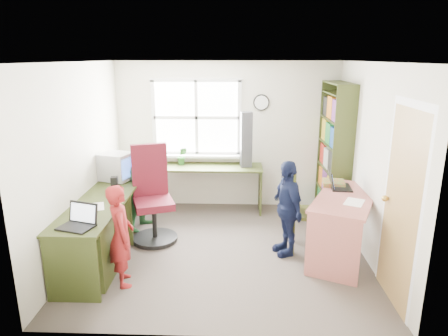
% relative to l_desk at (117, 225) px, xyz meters
% --- Properties ---
extents(room, '(3.64, 3.44, 2.44)m').
position_rel_l_desk_xyz_m(room, '(1.32, 0.38, 0.76)').
color(room, '#423A34').
rests_on(room, ground).
extents(l_desk, '(2.38, 2.95, 0.75)m').
position_rel_l_desk_xyz_m(l_desk, '(0.00, 0.00, 0.00)').
color(l_desk, '#353E18').
rests_on(l_desk, ground).
extents(right_desk, '(1.15, 1.53, 0.80)m').
position_rel_l_desk_xyz_m(right_desk, '(2.82, 0.18, 0.13)').
color(right_desk, '#B06158').
rests_on(right_desk, ground).
extents(bookshelf, '(0.30, 1.02, 2.10)m').
position_rel_l_desk_xyz_m(bookshelf, '(2.96, 1.47, 0.55)').
color(bookshelf, '#353E18').
rests_on(bookshelf, ground).
extents(swivel_chair, '(0.79, 0.79, 1.31)m').
position_rel_l_desk_xyz_m(swivel_chair, '(0.32, 0.61, 0.11)').
color(swivel_chair, black).
rests_on(swivel_chair, ground).
extents(wooden_chair, '(0.52, 0.52, 1.07)m').
position_rel_l_desk_xyz_m(wooden_chair, '(2.34, 0.36, 0.13)').
color(wooden_chair, '#3A4015').
rests_on(wooden_chair, ground).
extents(crt_monitor, '(0.50, 0.47, 0.40)m').
position_rel_l_desk_xyz_m(crt_monitor, '(-0.24, 0.90, 0.50)').
color(crt_monitor, '#B5B5BA').
rests_on(crt_monitor, l_desk).
extents(laptop_left, '(0.41, 0.37, 0.24)m').
position_rel_l_desk_xyz_m(laptop_left, '(-0.16, -0.70, 0.35)').
color(laptop_left, black).
rests_on(laptop_left, l_desk).
extents(laptop_right, '(0.32, 0.37, 0.24)m').
position_rel_l_desk_xyz_m(laptop_right, '(2.78, 0.51, 0.40)').
color(laptop_right, black).
rests_on(laptop_right, right_desk).
extents(speaker_a, '(0.10, 0.10, 0.18)m').
position_rel_l_desk_xyz_m(speaker_a, '(-0.15, 0.49, 0.38)').
color(speaker_a, black).
rests_on(speaker_a, l_desk).
extents(speaker_b, '(0.11, 0.11, 0.19)m').
position_rel_l_desk_xyz_m(speaker_b, '(-0.18, 1.12, 0.39)').
color(speaker_b, black).
rests_on(speaker_b, l_desk).
extents(cd_tower, '(0.20, 0.18, 0.88)m').
position_rel_l_desk_xyz_m(cd_tower, '(1.62, 1.71, 0.74)').
color(cd_tower, black).
rests_on(cd_tower, l_desk).
extents(game_box, '(0.32, 0.32, 0.06)m').
position_rel_l_desk_xyz_m(game_box, '(2.77, 0.64, 0.37)').
color(game_box, red).
rests_on(game_box, right_desk).
extents(paper_a, '(0.27, 0.32, 0.00)m').
position_rel_l_desk_xyz_m(paper_a, '(-0.19, -0.15, 0.30)').
color(paper_a, white).
rests_on(paper_a, l_desk).
extents(paper_b, '(0.31, 0.35, 0.00)m').
position_rel_l_desk_xyz_m(paper_b, '(2.87, -0.03, 0.35)').
color(paper_b, white).
rests_on(paper_b, right_desk).
extents(potted_plant, '(0.16, 0.13, 0.29)m').
position_rel_l_desk_xyz_m(potted_plant, '(0.58, 1.79, 0.44)').
color(potted_plant, '#2B6528').
rests_on(potted_plant, l_desk).
extents(person_red, '(0.41, 0.49, 1.16)m').
position_rel_l_desk_xyz_m(person_red, '(0.22, -0.55, 0.12)').
color(person_red, maroon).
rests_on(person_red, ground).
extents(person_green, '(0.68, 0.75, 1.27)m').
position_rel_l_desk_xyz_m(person_green, '(0.13, 0.99, 0.18)').
color(person_green, '#2E743B').
rests_on(person_green, ground).
extents(person_navy, '(0.50, 0.78, 1.24)m').
position_rel_l_desk_xyz_m(person_navy, '(2.11, 0.24, 0.16)').
color(person_navy, '#121938').
rests_on(person_navy, ground).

